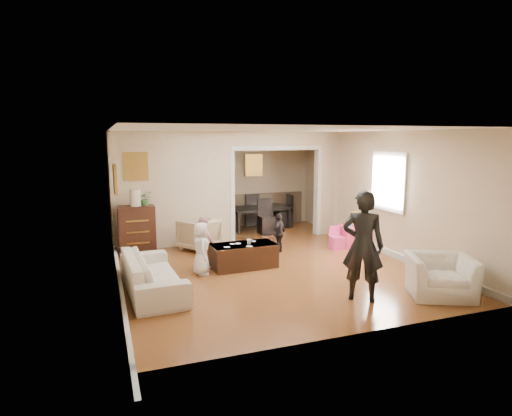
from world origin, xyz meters
name	(u,v)px	position (x,y,z in m)	size (l,w,h in m)	color
floor	(259,261)	(0.00, 0.00, 0.00)	(7.00, 7.00, 0.00)	#935726
partition_left	(175,190)	(-1.38, 1.80, 1.30)	(2.75, 0.18, 2.60)	beige
partition_right	(326,183)	(2.48, 1.80, 1.30)	(0.55, 0.18, 2.60)	beige
partition_header	(276,139)	(1.10, 1.80, 2.42)	(2.22, 0.18, 0.35)	beige
window_pane	(389,182)	(2.73, -0.40, 1.55)	(0.03, 0.95, 1.10)	white
framed_art_partition	(136,166)	(-2.20, 1.70, 1.85)	(0.45, 0.03, 0.55)	brown
framed_art_sofa_wall	(115,179)	(-2.71, -0.60, 1.80)	(0.03, 0.55, 0.40)	brown
framed_art_alcove	(254,165)	(1.10, 3.44, 1.70)	(0.45, 0.03, 0.55)	brown
sofa	(153,274)	(-2.23, -1.06, 0.30)	(2.05, 0.80, 0.60)	silver
armchair_back	(199,234)	(-0.94, 1.31, 0.34)	(0.74, 0.76, 0.69)	#C9B08C
armchair_front	(440,276)	(2.00, -2.77, 0.32)	(0.97, 0.85, 0.63)	silver
dresser	(137,230)	(-2.26, 1.40, 0.52)	(0.75, 0.42, 1.04)	#341A0F
table_lamp	(135,197)	(-2.26, 1.40, 1.22)	(0.22, 0.22, 0.36)	beige
potted_plant	(145,198)	(-2.06, 1.40, 1.19)	(0.28, 0.24, 0.31)	#3F7032
coffee_table	(243,256)	(-0.44, -0.31, 0.23)	(1.22, 0.61, 0.46)	#391E12
coffee_cup	(249,242)	(-0.34, -0.36, 0.50)	(0.10, 0.10, 0.09)	silver
play_table	(352,236)	(2.41, 0.40, 0.24)	(0.49, 0.49, 0.48)	#E63C71
cereal_box	(355,218)	(2.53, 0.50, 0.63)	(0.20, 0.07, 0.30)	yellow
cyan_cup	(350,225)	(2.31, 0.35, 0.52)	(0.08, 0.08, 0.08)	teal
toy_block	(345,224)	(2.29, 0.52, 0.50)	(0.08, 0.06, 0.05)	red
play_bowl	(357,226)	(2.46, 0.28, 0.50)	(0.20, 0.20, 0.05)	silver
dining_table	(258,218)	(1.05, 2.92, 0.30)	(1.68, 0.94, 0.59)	black
adult_person	(363,246)	(0.73, -2.51, 0.85)	(0.62, 0.41, 1.70)	black
child_kneel_a	(201,249)	(-1.29, -0.46, 0.48)	(0.47, 0.31, 0.96)	silver
child_kneel_b	(204,242)	(-1.14, -0.01, 0.48)	(0.47, 0.37, 0.97)	#CF8186
child_toddler	(279,233)	(0.61, 0.44, 0.43)	(0.50, 0.21, 0.86)	black
craft_papers	(240,245)	(-0.52, -0.34, 0.46)	(0.72, 0.45, 0.00)	white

